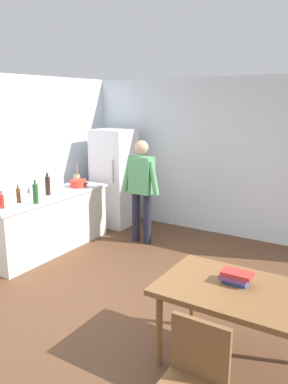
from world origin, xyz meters
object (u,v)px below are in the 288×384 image
object	(u,v)px
bottle_beer_brown	(18,195)
bottle_wine_green	(36,194)
bottle_vinegar_tall	(48,182)
book_stack	(236,277)
dining_table	(240,297)
bottle_sauce_red	(2,201)
cooking_pot	(78,183)
bottle_wine_dark	(48,186)
chair	(193,380)
refrigerator	(114,178)
person	(141,185)
utensil_jar	(77,178)

from	to	relation	value
bottle_beer_brown	bottle_wine_green	bearing A→B (deg)	15.69
bottle_vinegar_tall	book_stack	bearing A→B (deg)	-19.31
bottle_vinegar_tall	dining_table	bearing A→B (deg)	-20.06
bottle_sauce_red	bottle_beer_brown	world-z (taller)	bottle_beer_brown
bottle_sauce_red	book_stack	bearing A→B (deg)	-2.72
cooking_pot	bottle_wine_dark	xyz separation A→B (m)	(-0.03, -0.66, 0.09)
chair	bottle_beer_brown	xyz separation A→B (m)	(-3.43, 1.54, 0.47)
bottle_sauce_red	cooking_pot	bearing A→B (deg)	89.85
bottle_sauce_red	bottle_beer_brown	xyz separation A→B (m)	(-0.06, 0.33, 0.01)
dining_table	cooking_pot	bearing A→B (deg)	152.31
chair	bottle_sauce_red	xyz separation A→B (m)	(-3.36, 1.20, 0.46)
refrigerator	bottle_wine_dark	size ratio (longest dim) A/B	5.29
bottle_wine_green	bottle_wine_dark	distance (m)	0.51
dining_table	refrigerator	bearing A→B (deg)	140.71
book_stack	cooking_pot	bearing A→B (deg)	152.86
book_stack	bottle_wine_dark	bearing A→B (deg)	162.84
person	bottle_wine_dark	world-z (taller)	person
refrigerator	bottle_wine_dark	world-z (taller)	refrigerator
chair	utensil_jar	distance (m)	4.70
chair	bottle_vinegar_tall	distance (m)	4.31
utensil_jar	bottle_vinegar_tall	bearing A→B (deg)	-90.21
utensil_jar	bottle_wine_dark	bearing A→B (deg)	-76.20
bottle_beer_brown	book_stack	bearing A→B (deg)	-8.32
person	book_stack	xyz separation A→B (m)	(2.27, -2.07, -0.17)
chair	utensil_jar	bearing A→B (deg)	138.02
bottle_sauce_red	bottle_wine_green	bearing A→B (deg)	63.43
refrigerator	bottle_wine_green	world-z (taller)	refrigerator
dining_table	book_stack	size ratio (longest dim) A/B	5.16
bottle_sauce_red	chair	bearing A→B (deg)	-19.71
cooking_pot	bottle_beer_brown	xyz separation A→B (m)	(-0.07, -1.19, 0.05)
chair	refrigerator	bearing A→B (deg)	129.51
person	bottle_vinegar_tall	xyz separation A→B (m)	(-1.26, -0.83, 0.06)
utensil_jar	bottle_wine_green	distance (m)	1.44
cooking_pot	refrigerator	bearing A→B (deg)	86.39
person	cooking_pot	xyz separation A→B (m)	(-1.01, -0.38, -0.02)
utensil_jar	bottle_wine_dark	world-z (taller)	bottle_wine_dark
bottle_wine_green	refrigerator	bearing A→B (deg)	93.93
bottle_sauce_red	bottle_beer_brown	size ratio (longest dim) A/B	0.92
bottle_beer_brown	bottle_vinegar_tall	bearing A→B (deg)	103.96
refrigerator	bottle_vinegar_tall	bearing A→B (deg)	-102.78
bottle_sauce_red	refrigerator	bearing A→B (deg)	88.53
cooking_pot	bottle_sauce_red	world-z (taller)	bottle_sauce_red
chair	bottle_sauce_red	bearing A→B (deg)	157.83
dining_table	utensil_jar	xyz separation A→B (m)	(-3.61, 2.01, 0.31)
cooking_pot	bottle_sauce_red	size ratio (longest dim) A/B	1.67
person	bottle_beer_brown	size ratio (longest dim) A/B	6.54
utensil_jar	bottle_beer_brown	xyz separation A→B (m)	(0.18, -1.44, 0.03)
utensil_jar	chair	bearing A→B (deg)	-39.52
dining_table	chair	world-z (taller)	chair
bottle_wine_dark	bottle_vinegar_tall	xyz separation A→B (m)	(-0.23, 0.22, -0.01)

